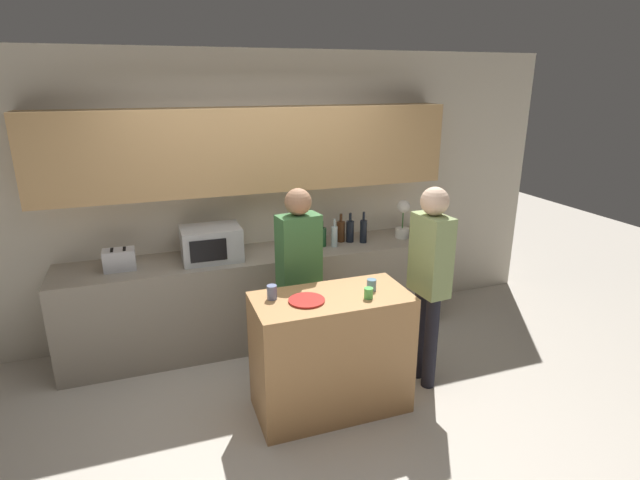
{
  "coord_description": "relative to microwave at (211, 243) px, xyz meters",
  "views": [
    {
      "loc": [
        -0.94,
        -2.94,
        2.44
      ],
      "look_at": [
        0.25,
        0.39,
        1.29
      ],
      "focal_mm": 28.0,
      "sensor_mm": 36.0,
      "label": 1
    }
  ],
  "objects": [
    {
      "name": "microwave",
      "position": [
        0.0,
        0.0,
        0.0
      ],
      "size": [
        0.52,
        0.39,
        0.3
      ],
      "color": "#B7BABC",
      "rests_on": "back_counter"
    },
    {
      "name": "potted_plant",
      "position": [
        1.93,
        0.0,
        0.05
      ],
      "size": [
        0.14,
        0.14,
        0.39
      ],
      "color": "silver",
      "rests_on": "back_counter"
    },
    {
      "name": "bottle_2",
      "position": [
        1.17,
        -0.03,
        -0.04
      ],
      "size": [
        0.06,
        0.06,
        0.28
      ],
      "color": "silver",
      "rests_on": "back_counter"
    },
    {
      "name": "bottle_0",
      "position": [
        0.94,
        0.07,
        -0.03
      ],
      "size": [
        0.07,
        0.07,
        0.32
      ],
      "color": "maroon",
      "rests_on": "back_counter"
    },
    {
      "name": "plate_on_island",
      "position": [
        0.49,
        -1.25,
        -0.09
      ],
      "size": [
        0.26,
        0.26,
        0.01
      ],
      "color": "red",
      "rests_on": "kitchen_island"
    },
    {
      "name": "person_left",
      "position": [
        1.54,
        -1.15,
        -0.04
      ],
      "size": [
        0.22,
        0.35,
        1.67
      ],
      "rotation": [
        0.0,
        0.0,
        -4.63
      ],
      "color": "black",
      "rests_on": "ground_plane"
    },
    {
      "name": "bottle_1",
      "position": [
        1.06,
        0.02,
        -0.05
      ],
      "size": [
        0.09,
        0.09,
        0.25
      ],
      "color": "#194723",
      "rests_on": "back_counter"
    },
    {
      "name": "back_counter",
      "position": [
        0.44,
        0.02,
        -0.59
      ],
      "size": [
        3.6,
        0.62,
        0.88
      ],
      "color": "gray",
      "rests_on": "ground_plane"
    },
    {
      "name": "cup_1",
      "position": [
        0.27,
        -1.13,
        -0.04
      ],
      "size": [
        0.07,
        0.07,
        0.1
      ],
      "color": "#6C79A4",
      "rests_on": "kitchen_island"
    },
    {
      "name": "cup_0",
      "position": [
        0.92,
        -1.35,
        -0.06
      ],
      "size": [
        0.07,
        0.07,
        0.08
      ],
      "color": "#5DCC5E",
      "rests_on": "kitchen_island"
    },
    {
      "name": "cup_2",
      "position": [
        1.0,
        -1.22,
        -0.05
      ],
      "size": [
        0.07,
        0.07,
        0.09
      ],
      "color": "#648EA9",
      "rests_on": "kitchen_island"
    },
    {
      "name": "bottle_3",
      "position": [
        1.29,
        0.09,
        -0.04
      ],
      "size": [
        0.08,
        0.08,
        0.29
      ],
      "color": "#472814",
      "rests_on": "back_counter"
    },
    {
      "name": "ground_plane",
      "position": [
        0.44,
        -1.37,
        -1.03
      ],
      "size": [
        14.0,
        14.0,
        0.0
      ],
      "primitive_type": "plane",
      "color": "beige"
    },
    {
      "name": "bottle_5",
      "position": [
        1.49,
        -0.01,
        -0.03
      ],
      "size": [
        0.07,
        0.07,
        0.31
      ],
      "color": "black",
      "rests_on": "back_counter"
    },
    {
      "name": "toaster",
      "position": [
        -0.78,
        0.0,
        -0.06
      ],
      "size": [
        0.26,
        0.16,
        0.18
      ],
      "color": "silver",
      "rests_on": "back_counter"
    },
    {
      "name": "kitchen_island",
      "position": [
        0.69,
        -1.22,
        -0.56
      ],
      "size": [
        1.15,
        0.56,
        0.94
      ],
      "color": "#B27F4C",
      "rests_on": "ground_plane"
    },
    {
      "name": "bottle_4",
      "position": [
        1.37,
        0.05,
        -0.04
      ],
      "size": [
        0.08,
        0.08,
        0.3
      ],
      "color": "black",
      "rests_on": "back_counter"
    },
    {
      "name": "back_wall",
      "position": [
        0.44,
        0.29,
        0.5
      ],
      "size": [
        6.4,
        0.4,
        2.7
      ],
      "color": "beige",
      "rests_on": "ground_plane"
    },
    {
      "name": "person_center",
      "position": [
        0.61,
        -0.68,
        -0.07
      ],
      "size": [
        0.36,
        0.24,
        1.63
      ],
      "rotation": [
        0.0,
        0.0,
        -3.0
      ],
      "color": "black",
      "rests_on": "ground_plane"
    }
  ]
}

